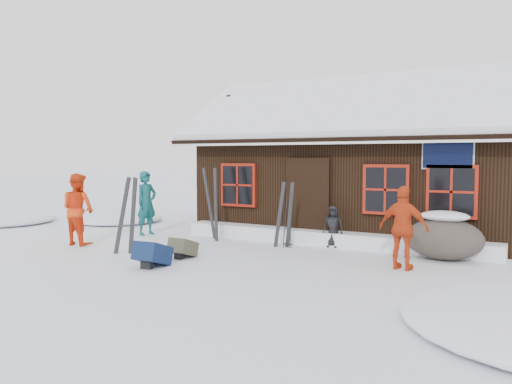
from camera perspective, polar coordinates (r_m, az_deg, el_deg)
ground at (r=10.71m, az=-3.74°, el=-7.22°), size 120.00×120.00×0.00m
mountain_hut at (r=14.44m, az=12.18°, el=1.90°), size 8.90×6.09×4.42m
snow_drift at (r=12.00m, az=8.25°, el=-5.19°), size 7.60×0.60×0.35m
snow_mounds at (r=11.62m, az=8.26°, el=-6.37°), size 20.60×13.20×0.48m
skier_teal at (r=13.68m, az=-12.40°, el=-1.25°), size 0.50×0.68×1.71m
skier_orange_left at (r=12.58m, az=-19.68°, el=-1.85°), size 0.84×0.66×1.70m
skier_orange_right at (r=9.60m, az=16.51°, el=-3.97°), size 0.96×0.50×1.56m
skier_crouched at (r=11.70m, az=8.82°, el=-3.89°), size 0.50×0.35×0.97m
boulder at (r=10.85m, az=20.70°, el=-4.89°), size 1.54×1.15×0.89m
ski_pair_left at (r=11.04m, az=-14.48°, el=-2.73°), size 0.67×0.20×1.71m
ski_pair_mid at (r=12.66m, az=-5.00°, el=-1.42°), size 0.66×0.33×1.87m
ski_pair_right at (r=11.50m, az=3.29°, el=-2.73°), size 0.53×0.12×1.57m
ski_poles at (r=11.50m, az=3.67°, el=-3.47°), size 0.22×0.11×1.26m
backpack_blue at (r=9.72m, az=-11.72°, el=-7.39°), size 0.54×0.69×0.35m
backpack_olive at (r=10.48m, az=-8.35°, el=-6.67°), size 0.43×0.56×0.30m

